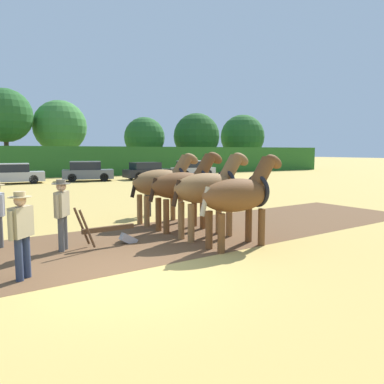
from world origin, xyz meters
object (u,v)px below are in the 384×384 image
at_px(tree_center, 60,127).
at_px(tree_far_right, 242,137).
at_px(plow, 113,233).
at_px(farmer_at_plow, 62,209).
at_px(farmer_onlooker_left, 21,229).
at_px(parked_car_right, 147,171).
at_px(draft_horse_trail_left, 184,185).
at_px(draft_horse_trail_right, 163,182).
at_px(parked_car_center, 13,174).
at_px(tree_center_left, 5,116).
at_px(draft_horse_lead_right, 209,188).
at_px(draft_horse_lead_left, 240,195).
at_px(tree_center_right, 145,138).
at_px(tree_right, 196,136).
at_px(parked_car_far_right, 193,169).
at_px(parked_car_center_right, 87,172).
at_px(farmer_beside_team, 148,190).

distance_m(tree_center, tree_far_right, 24.14).
xyz_separation_m(plow, farmer_at_plow, (-1.21, 0.08, 0.70)).
relative_size(farmer_onlooker_left, parked_car_right, 0.41).
bearing_deg(draft_horse_trail_left, parked_car_right, 65.47).
relative_size(draft_horse_trail_right, farmer_onlooker_left, 1.61).
bearing_deg(parked_car_center, tree_center_left, 92.91).
bearing_deg(tree_center, draft_horse_lead_right, -91.94).
height_order(tree_center, draft_horse_lead_left, tree_center).
relative_size(tree_center_right, tree_right, 0.90).
bearing_deg(draft_horse_trail_right, tree_right, 53.05).
distance_m(draft_horse_lead_left, parked_car_far_right, 26.14).
xyz_separation_m(tree_center_left, parked_car_right, (10.48, -11.41, -5.20)).
bearing_deg(parked_car_center_right, tree_right, 46.59).
bearing_deg(parked_car_center_right, draft_horse_trail_right, -83.60).
xyz_separation_m(farmer_at_plow, farmer_beside_team, (3.57, 3.63, -0.06)).
relative_size(tree_center_right, farmer_at_plow, 3.74).
bearing_deg(parked_car_right, farmer_at_plow, -121.72).
xyz_separation_m(tree_center, farmer_beside_team, (-1.45, -30.27, -4.10)).
height_order(farmer_onlooker_left, parked_car_far_right, farmer_onlooker_left).
distance_m(draft_horse_lead_right, parked_car_far_right, 25.08).
xyz_separation_m(draft_horse_lead_right, farmer_beside_team, (-0.29, 4.02, -0.43)).
relative_size(tree_center_right, parked_car_center_right, 1.53).
relative_size(draft_horse_trail_left, draft_horse_trail_right, 1.03).
distance_m(tree_center_left, draft_horse_trail_right, 30.89).
xyz_separation_m(draft_horse_trail_left, draft_horse_trail_right, (-0.16, 1.26, 0.00)).
distance_m(tree_center_left, farmer_at_plow, 32.80).
bearing_deg(tree_right, parked_car_center_right, -144.58).
bearing_deg(tree_right, tree_far_right, 6.22).
xyz_separation_m(tree_center_right, tree_right, (6.85, -0.43, 0.25)).
relative_size(tree_center_right, draft_horse_lead_right, 2.38).
height_order(tree_right, parked_car_center, tree_right).
bearing_deg(farmer_at_plow, plow, 26.23).
xyz_separation_m(tree_center_left, farmer_onlooker_left, (-0.64, -34.22, -4.94)).
bearing_deg(tree_right, parked_car_far_right, -119.90).
height_order(plow, parked_car_far_right, parked_car_far_right).
distance_m(tree_right, draft_horse_lead_right, 37.86).
height_order(tree_right, parked_car_right, tree_right).
relative_size(tree_center_left, draft_horse_trail_left, 3.11).
bearing_deg(tree_right, plow, -121.44).
bearing_deg(draft_horse_trail_right, farmer_beside_team, 82.36).
xyz_separation_m(farmer_at_plow, parked_car_center, (-0.27, 21.46, -0.29)).
xyz_separation_m(tree_center_right, draft_horse_trail_left, (-10.88, -32.58, -2.66)).
relative_size(tree_center, parked_car_far_right, 2.01).
distance_m(farmer_onlooker_left, parked_car_right, 25.38).
distance_m(draft_horse_lead_left, farmer_onlooker_left, 5.02).
bearing_deg(plow, draft_horse_lead_right, -13.76).
relative_size(farmer_at_plow, parked_car_right, 0.42).
distance_m(tree_center, tree_right, 16.47).
xyz_separation_m(draft_horse_trail_left, parked_car_right, (6.41, 20.16, -0.66)).
distance_m(farmer_beside_team, farmer_onlooker_left, 7.09).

